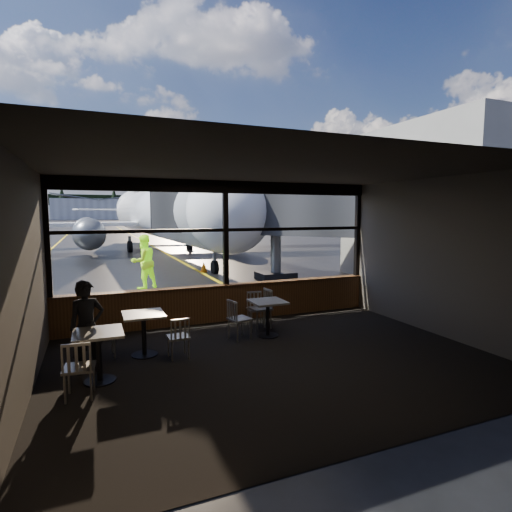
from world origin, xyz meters
TOP-DOWN VIEW (x-y plane):
  - ground_plane at (0.00, 120.00)m, footprint 520.00×520.00m
  - carpet_floor at (0.00, -3.00)m, footprint 8.00×6.00m
  - ceiling at (0.00, -3.00)m, footprint 8.00×6.00m
  - wall_left at (-4.00, -3.00)m, footprint 0.04×6.00m
  - wall_right at (4.00, -3.00)m, footprint 0.04×6.00m
  - wall_back at (0.00, -6.00)m, footprint 8.00×0.04m
  - window_sill at (0.00, 0.00)m, footprint 8.00×0.28m
  - window_header at (0.00, 0.00)m, footprint 8.00×0.18m
  - mullion_left at (-3.95, 0.00)m, footprint 0.12×0.12m
  - mullion_centre at (0.00, 0.00)m, footprint 0.12×0.12m
  - mullion_right at (3.95, 0.00)m, footprint 0.12×0.12m
  - window_transom at (0.00, 0.00)m, footprint 8.00×0.10m
  - airliner at (1.55, 19.03)m, footprint 29.40×34.78m
  - jet_bridge at (3.60, 5.50)m, footprint 8.94×10.92m
  - cafe_table_near at (0.44, -1.58)m, footprint 0.73×0.73m
  - cafe_table_mid at (-2.23, -1.79)m, footprint 0.75×0.75m
  - cafe_table_left at (-3.04, -2.75)m, footprint 0.76×0.76m
  - chair_near_e at (0.53, -0.96)m, footprint 0.55×0.55m
  - chair_near_w at (-0.21, -1.56)m, footprint 0.59×0.59m
  - chair_near_n at (0.49, -0.80)m, footprint 0.50×0.50m
  - chair_mid_s at (-1.65, -2.17)m, footprint 0.45×0.45m
  - chair_mid_w at (-2.95, -1.62)m, footprint 0.53×0.53m
  - chair_left_s at (-3.32, -3.24)m, footprint 0.54×0.54m
  - passenger at (-3.21, -2.25)m, footprint 0.66×0.52m
  - ground_crew at (-1.39, 5.28)m, footprint 1.18×1.08m
  - cone_nose at (1.65, 8.39)m, footprint 0.34×0.34m
  - terminal_annex at (10.00, 2.50)m, footprint 5.00×7.00m
  - hangar_mid at (0.00, 185.00)m, footprint 38.00×15.00m
  - hangar_right at (60.00, 178.00)m, footprint 50.00×20.00m
  - fuel_tank_a at (-30.00, 182.00)m, footprint 8.00×8.00m
  - fuel_tank_b at (-20.00, 182.00)m, footprint 8.00×8.00m
  - fuel_tank_c at (-10.00, 182.00)m, footprint 8.00×8.00m
  - treeline at (0.00, 210.00)m, footprint 360.00×3.00m

SIDE VIEW (x-z plane):
  - ground_plane at x=0.00m, z-range 0.00..0.00m
  - carpet_floor at x=0.00m, z-range 0.01..0.01m
  - cone_nose at x=1.65m, z-range 0.00..0.48m
  - cafe_table_near at x=0.44m, z-range 0.00..0.80m
  - chair_mid_s at x=-1.65m, z-range 0.00..0.81m
  - cafe_table_mid at x=-2.23m, z-range 0.00..0.83m
  - cafe_table_left at x=-3.04m, z-range 0.00..0.83m
  - chair_near_n at x=0.49m, z-range 0.00..0.83m
  - chair_near_w at x=-0.21m, z-range 0.00..0.89m
  - chair_left_s at x=-3.32m, z-range 0.00..0.90m
  - window_sill at x=0.00m, z-range 0.00..0.90m
  - chair_mid_w at x=-2.95m, z-range 0.00..0.91m
  - chair_near_e at x=0.53m, z-range 0.00..0.94m
  - passenger at x=-3.21m, z-range 0.00..1.59m
  - ground_crew at x=-1.39m, z-range 0.00..1.95m
  - wall_left at x=-4.00m, z-range 0.00..3.50m
  - wall_right at x=4.00m, z-range 0.00..3.50m
  - wall_back at x=0.00m, z-range 0.00..3.50m
  - mullion_left at x=-3.95m, z-range 0.90..3.50m
  - mullion_centre at x=0.00m, z-range 0.90..3.50m
  - mullion_right at x=3.95m, z-range 0.90..3.50m
  - window_transom at x=0.00m, z-range 2.26..2.34m
  - jet_bridge at x=3.60m, z-range 0.00..4.77m
  - terminal_annex at x=10.00m, z-range 0.00..6.00m
  - fuel_tank_a at x=-30.00m, z-range 0.00..6.00m
  - fuel_tank_b at x=-20.00m, z-range 0.00..6.00m
  - fuel_tank_c at x=-10.00m, z-range 0.00..6.00m
  - window_header at x=0.00m, z-range 3.20..3.50m
  - ceiling at x=0.00m, z-range 3.48..3.52m
  - hangar_mid at x=0.00m, z-range 0.00..10.00m
  - airliner at x=1.55m, z-range 0.00..10.29m
  - hangar_right at x=60.00m, z-range 0.00..12.00m
  - treeline at x=0.00m, z-range 0.00..12.00m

